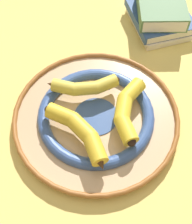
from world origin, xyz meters
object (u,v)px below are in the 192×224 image
decorative_bowl (96,117)px  banana_b (80,132)px  banana_c (84,87)px  book_stack (160,15)px  banana_a (127,108)px

decorative_bowl → banana_b: bearing=31.8°
banana_c → book_stack: book_stack is taller
banana_b → decorative_bowl: bearing=-71.5°
banana_c → book_stack: (-0.31, -0.13, -0.01)m
decorative_bowl → banana_a: banana_a is taller
banana_b → book_stack: book_stack is taller
decorative_bowl → book_stack: (-0.32, -0.20, 0.02)m
banana_a → banana_b: bearing=-49.9°
banana_b → book_stack: 0.45m
banana_a → banana_b: 0.12m
banana_b → banana_c: size_ratio=1.18×
banana_b → banana_c: (-0.06, -0.11, -0.00)m
banana_b → banana_c: 0.12m
banana_a → book_stack: size_ratio=0.73×
decorative_bowl → banana_b: size_ratio=2.00×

